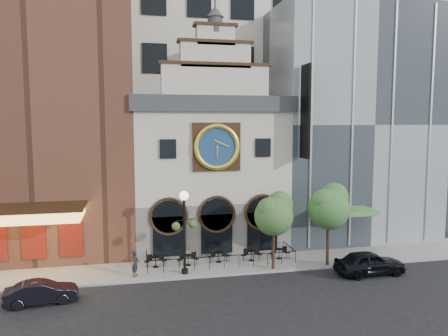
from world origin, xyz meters
TOP-DOWN VIEW (x-y plane):
  - ground at (0.00, 0.00)m, footprint 120.00×120.00m
  - sidewalk at (0.00, 2.50)m, footprint 44.00×5.00m
  - clock_building at (0.00, 7.82)m, footprint 12.60×8.78m
  - theater_building at (-13.00, 9.96)m, footprint 14.00×15.60m
  - retail_building at (12.99, 9.99)m, footprint 14.00×14.40m
  - office_tower at (0.00, 20.00)m, footprint 20.00×16.00m
  - cafe_railing at (0.00, 2.50)m, footprint 10.60×2.60m
  - bistro_0 at (-4.70, 2.50)m, footprint 1.58×0.68m
  - bistro_1 at (-2.40, 2.42)m, footprint 1.58×0.68m
  - bistro_2 at (-0.11, 2.64)m, footprint 1.58×0.68m
  - bistro_3 at (2.32, 2.47)m, footprint 1.58×0.68m
  - bistro_4 at (4.50, 2.48)m, footprint 1.58×0.68m
  - car_right at (9.55, -1.64)m, footprint 4.85×2.05m
  - car_left at (-11.43, -2.07)m, footprint 4.17×1.94m
  - pedestrian at (-6.12, 0.94)m, footprint 0.63×0.75m
  - lamppost at (-2.83, 0.77)m, footprint 1.74×0.98m
  - tree_left at (3.38, 0.44)m, footprint 2.82×2.71m
  - tree_right at (7.46, 0.44)m, footprint 3.07×2.96m

SIDE VIEW (x-z plane):
  - ground at x=0.00m, z-range 0.00..0.00m
  - sidewalk at x=0.00m, z-range 0.00..0.15m
  - cafe_railing at x=0.00m, z-range 0.15..1.05m
  - bistro_0 at x=-4.70m, z-range 0.16..1.06m
  - bistro_1 at x=-2.40m, z-range 0.16..1.06m
  - bistro_2 at x=-0.11m, z-range 0.16..1.06m
  - bistro_3 at x=2.32m, z-range 0.16..1.06m
  - bistro_4 at x=4.50m, z-range 0.16..1.06m
  - car_left at x=-11.43m, z-range 0.00..1.32m
  - car_right at x=9.55m, z-range 0.00..1.64m
  - pedestrian at x=-6.12m, z-range 0.15..1.91m
  - lamppost at x=-2.83m, z-range 0.82..6.48m
  - tree_left at x=3.38m, z-range 1.42..6.84m
  - tree_right at x=7.46m, z-range 1.53..7.45m
  - clock_building at x=0.00m, z-range -2.64..16.01m
  - retail_building at x=12.99m, z-range 0.14..20.14m
  - theater_building at x=-13.00m, z-range 0.10..25.10m
  - office_tower at x=0.00m, z-range 0.00..40.00m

